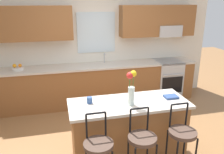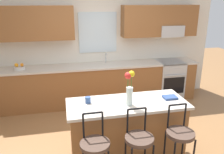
% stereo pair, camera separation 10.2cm
% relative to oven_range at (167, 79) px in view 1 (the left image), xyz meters
% --- Properties ---
extents(ground_plane, '(14.00, 14.00, 0.00)m').
position_rel_oven_range_xyz_m(ground_plane, '(-1.69, -1.68, -0.46)').
color(ground_plane, olive).
extents(back_wall_assembly, '(5.60, 0.50, 2.70)m').
position_rel_oven_range_xyz_m(back_wall_assembly, '(-1.66, 0.31, 1.05)').
color(back_wall_assembly, silver).
rests_on(back_wall_assembly, ground).
extents(counter_run, '(4.56, 0.64, 0.92)m').
position_rel_oven_range_xyz_m(counter_run, '(-1.69, 0.02, 0.01)').
color(counter_run, brown).
rests_on(counter_run, ground).
extents(sink_faucet, '(0.02, 0.13, 0.23)m').
position_rel_oven_range_xyz_m(sink_faucet, '(-1.53, 0.17, 0.60)').
color(sink_faucet, '#B7BABC').
rests_on(sink_faucet, counter_run).
extents(oven_range, '(0.60, 0.64, 0.92)m').
position_rel_oven_range_xyz_m(oven_range, '(0.00, 0.00, 0.00)').
color(oven_range, '#B7BABC').
rests_on(oven_range, ground).
extents(kitchen_island, '(1.71, 0.69, 0.92)m').
position_rel_oven_range_xyz_m(kitchen_island, '(-1.64, -2.06, 0.00)').
color(kitchen_island, brown).
rests_on(kitchen_island, ground).
extents(bar_stool_near, '(0.36, 0.36, 1.04)m').
position_rel_oven_range_xyz_m(bar_stool_near, '(-2.19, -2.61, 0.18)').
color(bar_stool_near, black).
rests_on(bar_stool_near, ground).
extents(bar_stool_middle, '(0.36, 0.36, 1.04)m').
position_rel_oven_range_xyz_m(bar_stool_middle, '(-1.64, -2.61, 0.18)').
color(bar_stool_middle, black).
rests_on(bar_stool_middle, ground).
extents(bar_stool_far, '(0.36, 0.36, 1.04)m').
position_rel_oven_range_xyz_m(bar_stool_far, '(-1.09, -2.61, 0.18)').
color(bar_stool_far, black).
rests_on(bar_stool_far, ground).
extents(flower_vase, '(0.14, 0.09, 0.49)m').
position_rel_oven_range_xyz_m(flower_vase, '(-1.64, -2.14, 0.72)').
color(flower_vase, silver).
rests_on(flower_vase, kitchen_island).
extents(mug_ceramic, '(0.08, 0.08, 0.09)m').
position_rel_oven_range_xyz_m(mug_ceramic, '(-2.19, -1.95, 0.51)').
color(mug_ceramic, '#33518C').
rests_on(mug_ceramic, kitchen_island).
extents(cookbook, '(0.20, 0.15, 0.03)m').
position_rel_oven_range_xyz_m(cookbook, '(-0.99, -2.05, 0.48)').
color(cookbook, navy).
rests_on(cookbook, kitchen_island).
extents(fruit_bowl_oranges, '(0.24, 0.24, 0.13)m').
position_rel_oven_range_xyz_m(fruit_bowl_oranges, '(-3.41, 0.02, 0.50)').
color(fruit_bowl_oranges, silver).
rests_on(fruit_bowl_oranges, counter_run).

